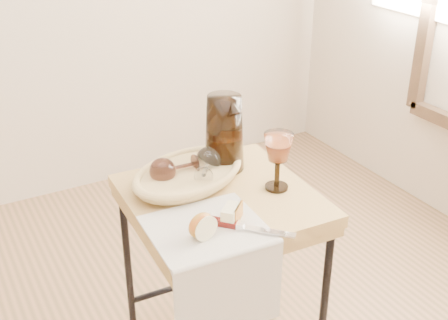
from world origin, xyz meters
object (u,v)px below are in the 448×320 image
tea_towel (207,229)px  goblet_lying_a (177,168)px  goblet_lying_b (206,166)px  wine_goblet (278,161)px  table_knife (244,226)px  pitcher (224,133)px  side_table (221,285)px  apple_half (201,225)px  bread_basket (188,176)px

tea_towel → goblet_lying_a: (0.04, 0.27, 0.05)m
goblet_lying_a → goblet_lying_b: bearing=158.2°
tea_towel → wine_goblet: bearing=22.0°
table_knife → tea_towel: bearing=-165.2°
goblet_lying_a → pitcher: bearing=-171.7°
side_table → apple_half: size_ratio=8.93×
side_table → table_knife: 0.40m
side_table → wine_goblet: 0.45m
wine_goblet → apple_half: bearing=-158.4°
goblet_lying_a → wine_goblet: size_ratio=0.73×
tea_towel → side_table: bearing=53.3°
tea_towel → pitcher: (0.21, 0.29, 0.12)m
bread_basket → tea_towel: bearing=-125.8°
tea_towel → table_knife: 0.10m
wine_goblet → apple_half: 0.34m
wine_goblet → table_knife: 0.26m
wine_goblet → apple_half: size_ratio=2.39×
goblet_lying_a → tea_towel: bearing=83.3°
goblet_lying_a → apple_half: size_ratio=1.74×
side_table → table_knife: table_knife is taller
apple_half → pitcher: bearing=40.3°
wine_goblet → side_table: bearing=163.2°
pitcher → table_knife: 0.38m
tea_towel → pitcher: bearing=56.7°
goblet_lying_b → apple_half: bearing=-174.4°
tea_towel → pitcher: size_ratio=1.06×
goblet_lying_b → table_knife: (-0.04, -0.28, -0.04)m
apple_half → table_knife: apple_half is taller
bread_basket → pitcher: 0.18m
goblet_lying_a → wine_goblet: wine_goblet is taller
table_knife → side_table: bearing=125.1°
side_table → goblet_lying_a: bearing=123.4°
side_table → pitcher: size_ratio=2.37×
pitcher → apple_half: 0.41m
wine_goblet → goblet_lying_b: bearing=139.9°
tea_towel → wine_goblet: 0.31m
bread_basket → pitcher: bearing=-6.4°
goblet_lying_b → pitcher: pitcher is taller
table_knife → wine_goblet: bearing=82.5°
side_table → pitcher: pitcher is taller
goblet_lying_a → goblet_lying_b: size_ratio=1.00×
pitcher → wine_goblet: 0.21m
side_table → bread_basket: (-0.05, 0.11, 0.35)m
goblet_lying_b → pitcher: bearing=-23.1°
side_table → tea_towel: bearing=-129.9°
goblet_lying_b → wine_goblet: wine_goblet is taller
apple_half → side_table: bearing=36.7°
goblet_lying_a → table_knife: size_ratio=0.52×
goblet_lying_a → pitcher: size_ratio=0.46×
pitcher → goblet_lying_a: bearing=-172.4°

